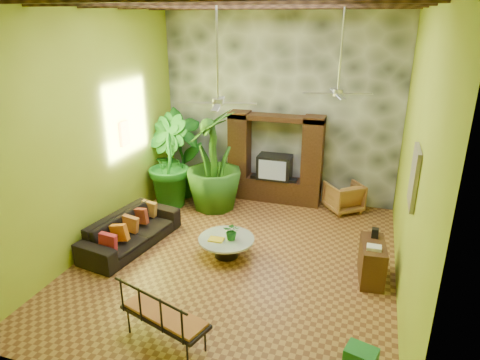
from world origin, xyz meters
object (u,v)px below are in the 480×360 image
(tall_plant_b, at_px, (167,162))
(sofa, at_px, (131,231))
(side_console, at_px, (372,261))
(ceiling_fan_back, at_px, (339,82))
(green_bin, at_px, (361,360))
(iron_bench, at_px, (162,314))
(entertainment_center, at_px, (275,165))
(wicker_armchair, at_px, (344,197))
(ceiling_fan_front, at_px, (218,90))
(tall_plant_a, at_px, (181,154))
(tall_plant_c, at_px, (213,161))
(coffee_table, at_px, (226,244))

(tall_plant_b, bearing_deg, sofa, -84.56)
(side_console, bearing_deg, ceiling_fan_back, 124.64)
(side_console, height_order, green_bin, side_console)
(tall_plant_b, bearing_deg, side_console, -21.27)
(tall_plant_b, height_order, iron_bench, tall_plant_b)
(ceiling_fan_back, bearing_deg, tall_plant_b, 168.11)
(entertainment_center, relative_size, ceiling_fan_back, 1.29)
(wicker_armchair, bearing_deg, entertainment_center, -41.41)
(ceiling_fan_front, distance_m, tall_plant_a, 4.34)
(tall_plant_b, height_order, side_console, tall_plant_b)
(green_bin, bearing_deg, tall_plant_b, 139.28)
(wicker_armchair, bearing_deg, side_console, 67.14)
(side_console, bearing_deg, sofa, 176.79)
(ceiling_fan_front, distance_m, tall_plant_c, 3.56)
(tall_plant_b, bearing_deg, ceiling_fan_back, -11.89)
(entertainment_center, bearing_deg, green_bin, -65.22)
(ceiling_fan_back, height_order, tall_plant_a, ceiling_fan_back)
(tall_plant_c, relative_size, coffee_table, 2.22)
(entertainment_center, relative_size, green_bin, 5.82)
(tall_plant_a, xyz_separation_m, iron_bench, (2.08, -5.22, -0.63))
(tall_plant_a, relative_size, coffee_table, 2.10)
(tall_plant_a, bearing_deg, green_bin, -45.01)
(sofa, distance_m, tall_plant_b, 2.35)
(wicker_armchair, bearing_deg, ceiling_fan_back, 46.55)
(green_bin, bearing_deg, wicker_armchair, 97.40)
(tall_plant_c, distance_m, iron_bench, 4.95)
(tall_plant_c, distance_m, side_console, 4.49)
(iron_bench, bearing_deg, ceiling_fan_back, 81.51)
(entertainment_center, distance_m, green_bin, 5.96)
(tall_plant_b, xyz_separation_m, side_console, (5.05, -1.97, -0.78))
(tall_plant_c, xyz_separation_m, green_bin, (3.80, -4.43, -1.07))
(side_console, bearing_deg, ceiling_fan_front, -175.63)
(ceiling_fan_front, height_order, tall_plant_b, ceiling_fan_front)
(tall_plant_a, xyz_separation_m, green_bin, (4.85, -4.86, -1.00))
(iron_bench, bearing_deg, ceiling_fan_front, 105.59)
(ceiling_fan_back, bearing_deg, iron_bench, -116.55)
(green_bin, bearing_deg, tall_plant_c, 130.63)
(coffee_table, distance_m, iron_bench, 2.67)
(tall_plant_a, relative_size, iron_bench, 1.59)
(tall_plant_c, xyz_separation_m, side_console, (3.87, -2.10, -0.88))
(wicker_armchair, distance_m, iron_bench, 5.98)
(ceiling_fan_front, bearing_deg, wicker_armchair, 59.64)
(ceiling_fan_front, bearing_deg, entertainment_center, 86.76)
(entertainment_center, relative_size, coffee_table, 2.14)
(ceiling_fan_front, relative_size, wicker_armchair, 2.31)
(tall_plant_b, bearing_deg, wicker_armchair, 12.34)
(tall_plant_a, distance_m, tall_plant_b, 0.58)
(tall_plant_b, bearing_deg, coffee_table, -41.50)
(ceiling_fan_back, distance_m, wicker_armchair, 3.54)
(iron_bench, xyz_separation_m, side_console, (2.84, 2.69, -0.18))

